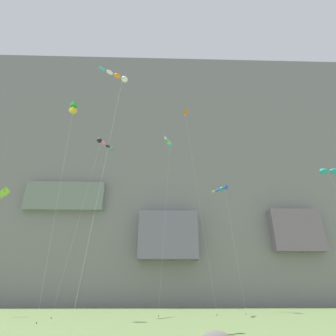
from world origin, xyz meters
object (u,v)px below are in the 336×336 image
(kite_diamond_high_left, at_px, (2,196))
(kite_windsock_far_right, at_px, (118,77))
(kite_windsock_low_center, at_px, (333,171))
(kite_windsock_upper_right, at_px, (103,144))
(kite_windsock_mid_center, at_px, (222,189))
(kite_delta_mid_left, at_px, (183,118))
(kite_windsock_low_right, at_px, (169,143))
(kite_box_mid_right, at_px, (73,108))

(kite_diamond_high_left, bearing_deg, kite_windsock_far_right, -39.40)
(kite_windsock_low_center, height_order, kite_windsock_upper_right, kite_windsock_upper_right)
(kite_windsock_low_center, height_order, kite_windsock_mid_center, kite_windsock_low_center)
(kite_delta_mid_left, bearing_deg, kite_diamond_high_left, -165.04)
(kite_windsock_low_center, bearing_deg, kite_windsock_mid_center, 159.14)
(kite_windsock_low_right, relative_size, kite_windsock_far_right, 1.05)
(kite_windsock_low_right, bearing_deg, kite_windsock_upper_right, -166.88)
(kite_diamond_high_left, relative_size, kite_windsock_low_center, 0.79)
(kite_windsock_mid_center, height_order, kite_box_mid_right, kite_box_mid_right)
(kite_windsock_low_center, xyz_separation_m, kite_windsock_mid_center, (-15.87, 6.05, -0.76))
(kite_windsock_upper_right, bearing_deg, kite_windsock_low_center, 4.51)
(kite_delta_mid_left, distance_m, kite_windsock_upper_right, 18.15)
(kite_windsock_low_right, relative_size, kite_windsock_low_center, 1.22)
(kite_windsock_low_center, distance_m, kite_box_mid_right, 39.29)
(kite_diamond_high_left, relative_size, kite_delta_mid_left, 0.47)
(kite_diamond_high_left, distance_m, kite_windsock_low_center, 48.09)
(kite_diamond_high_left, distance_m, kite_windsock_far_right, 23.42)
(kite_windsock_low_center, bearing_deg, kite_windsock_low_right, -178.85)
(kite_diamond_high_left, bearing_deg, kite_windsock_low_center, 1.96)
(kite_diamond_high_left, height_order, kite_windsock_mid_center, kite_windsock_mid_center)
(kite_windsock_far_right, distance_m, kite_windsock_mid_center, 26.57)
(kite_diamond_high_left, bearing_deg, kite_box_mid_right, -29.10)
(kite_box_mid_right, bearing_deg, kite_windsock_low_center, 10.28)
(kite_diamond_high_left, bearing_deg, kite_delta_mid_left, 14.96)
(kite_windsock_mid_center, relative_size, kite_box_mid_right, 0.74)
(kite_windsock_low_center, distance_m, kite_delta_mid_left, 26.35)
(kite_windsock_low_right, xyz_separation_m, kite_windsock_mid_center, (9.28, 6.55, -5.02))
(kite_windsock_mid_center, bearing_deg, kite_diamond_high_left, -166.47)
(kite_windsock_upper_right, relative_size, kite_windsock_mid_center, 1.18)
(kite_diamond_high_left, relative_size, kite_windsock_low_right, 0.65)
(kite_diamond_high_left, relative_size, kite_box_mid_right, 0.61)
(kite_windsock_low_right, relative_size, kite_windsock_mid_center, 1.27)
(kite_windsock_low_right, relative_size, kite_windsock_upper_right, 1.07)
(kite_windsock_low_right, distance_m, kite_windsock_far_right, 16.13)
(kite_diamond_high_left, height_order, kite_windsock_low_right, kite_windsock_low_right)
(kite_diamond_high_left, distance_m, kite_box_mid_right, 15.33)
(kite_windsock_far_right, bearing_deg, kite_box_mid_right, 130.72)
(kite_diamond_high_left, xyz_separation_m, kite_windsock_low_center, (47.79, 1.64, 5.12))
(kite_windsock_low_right, bearing_deg, kite_windsock_mid_center, 35.22)
(kite_box_mid_right, bearing_deg, kite_delta_mid_left, 37.14)
(kite_windsock_low_right, bearing_deg, kite_windsock_far_right, -110.74)
(kite_windsock_mid_center, bearing_deg, kite_box_mid_right, -149.88)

